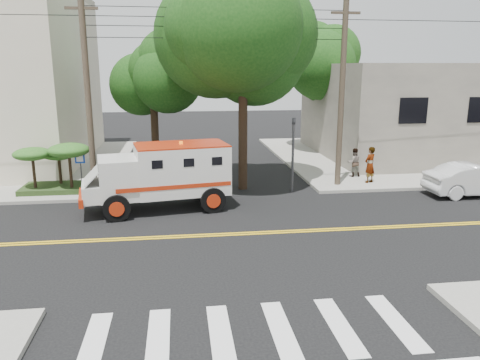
{
  "coord_description": "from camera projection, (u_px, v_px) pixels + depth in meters",
  "views": [
    {
      "loc": [
        -1.61,
        -15.98,
        5.9
      ],
      "look_at": [
        0.73,
        1.75,
        1.6
      ],
      "focal_mm": 35.0,
      "sensor_mm": 36.0,
      "label": 1
    }
  ],
  "objects": [
    {
      "name": "armored_truck",
      "position": [
        163.0,
        173.0,
        19.69
      ],
      "size": [
        6.4,
        3.29,
        2.78
      ],
      "rotation": [
        0.0,
        0.0,
        0.17
      ],
      "color": "silver",
      "rests_on": "ground"
    },
    {
      "name": "ground",
      "position": [
        226.0,
        235.0,
        16.98
      ],
      "size": [
        100.0,
        100.0,
        0.0
      ],
      "primitive_type": "plane",
      "color": "black",
      "rests_on": "ground"
    },
    {
      "name": "parked_sedan",
      "position": [
        475.0,
        180.0,
        22.02
      ],
      "size": [
        4.64,
        1.65,
        1.52
      ],
      "primitive_type": "imported",
      "rotation": [
        0.0,
        0.0,
        1.58
      ],
      "color": "silver",
      "rests_on": "ground"
    },
    {
      "name": "tree_right",
      "position": [
        331.0,
        65.0,
        31.88
      ],
      "size": [
        4.8,
        4.5,
        8.2
      ],
      "color": "black",
      "rests_on": "ground"
    },
    {
      "name": "pedestrian_a",
      "position": [
        370.0,
        165.0,
        23.87
      ],
      "size": [
        0.81,
        0.73,
        1.86
      ],
      "primitive_type": "imported",
      "rotation": [
        0.0,
        0.0,
        3.68
      ],
      "color": "gray",
      "rests_on": "sidewalk_ne"
    },
    {
      "name": "accessibility_sign",
      "position": [
        81.0,
        167.0,
        21.83
      ],
      "size": [
        0.45,
        0.1,
        2.02
      ],
      "color": "#3F3F42",
      "rests_on": "ground"
    },
    {
      "name": "utility_pole_left",
      "position": [
        88.0,
        100.0,
        21.0
      ],
      "size": [
        0.28,
        0.28,
        9.0
      ],
      "primitive_type": "cylinder",
      "color": "#382D23",
      "rests_on": "ground"
    },
    {
      "name": "tree_main",
      "position": [
        253.0,
        39.0,
        21.53
      ],
      "size": [
        6.08,
        5.7,
        9.85
      ],
      "color": "black",
      "rests_on": "ground"
    },
    {
      "name": "utility_pole_right",
      "position": [
        342.0,
        97.0,
        22.71
      ],
      "size": [
        0.28,
        0.28,
        9.0
      ],
      "primitive_type": "cylinder",
      "color": "#382D23",
      "rests_on": "ground"
    },
    {
      "name": "palm_planter",
      "position": [
        55.0,
        160.0,
        22.04
      ],
      "size": [
        3.52,
        2.63,
        2.36
      ],
      "color": "#1E3314",
      "rests_on": "sidewalk_nw"
    },
    {
      "name": "tree_left",
      "position": [
        158.0,
        71.0,
        26.66
      ],
      "size": [
        4.48,
        4.2,
        7.7
      ],
      "color": "black",
      "rests_on": "ground"
    },
    {
      "name": "sidewalk_ne",
      "position": [
        404.0,
        156.0,
        31.69
      ],
      "size": [
        17.0,
        17.0,
        0.15
      ],
      "primitive_type": "cube",
      "color": "gray",
      "rests_on": "ground"
    },
    {
      "name": "building_right",
      "position": [
        425.0,
        109.0,
        31.65
      ],
      "size": [
        14.0,
        12.0,
        6.0
      ],
      "primitive_type": "cube",
      "color": "#6B655C",
      "rests_on": "sidewalk_ne"
    },
    {
      "name": "pedestrian_b",
      "position": [
        354.0,
        162.0,
        25.26
      ],
      "size": [
        0.77,
        0.61,
        1.54
      ],
      "primitive_type": "imported",
      "rotation": [
        0.0,
        0.0,
        3.11
      ],
      "color": "gray",
      "rests_on": "sidewalk_ne"
    },
    {
      "name": "traffic_signal",
      "position": [
        293.0,
        147.0,
        22.34
      ],
      "size": [
        0.15,
        0.18,
        3.6
      ],
      "color": "#3F3F42",
      "rests_on": "ground"
    }
  ]
}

